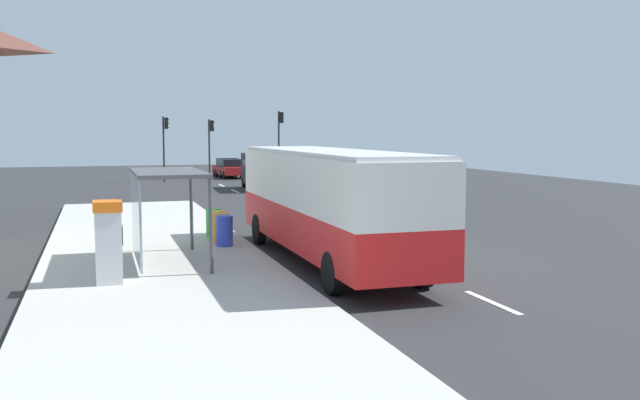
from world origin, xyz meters
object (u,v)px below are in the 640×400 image
sedan_far (228,167)px  recycling_bin_green (214,223)px  traffic_light_median (211,140)px  bus (328,199)px  ticket_machine (109,241)px  recycling_bin_yellow (217,225)px  sedan_near (230,168)px  bus_shelter (156,193)px  recycling_bin_orange (221,228)px  recycling_bin_blue (224,231)px  traffic_light_far_side (165,138)px  traffic_light_near_side (280,134)px  white_van (262,169)px

sedan_far → recycling_bin_green: (-6.50, -33.59, -0.14)m
recycling_bin_green → traffic_light_median: 30.74m
bus → recycling_bin_green: (-2.49, 4.82, -1.19)m
ticket_machine → recycling_bin_yellow: size_ratio=2.04×
sedan_near → bus_shelter: 37.79m
recycling_bin_orange → ticket_machine: bearing=-124.3°
sedan_near → recycling_bin_blue: 35.13m
ticket_machine → traffic_light_far_side: (4.61, 36.03, 2.06)m
ticket_machine → recycling_bin_green: ticket_machine is taller
bus → traffic_light_near_side: bearing=77.9°
recycling_bin_green → traffic_light_far_side: size_ratio=0.20×
sedan_near → bus_shelter: bearing=-103.3°
traffic_light_far_side → recycling_bin_green: bearing=-92.1°
recycling_bin_green → bus_shelter: bus_shelter is taller
white_van → traffic_light_far_side: bearing=120.4°
sedan_far → traffic_light_far_side: bearing=-142.8°
sedan_far → bus: bearing=-96.0°
traffic_light_far_side → bus_shelter: traffic_light_far_side is taller
bus_shelter → traffic_light_near_side: bearing=70.2°
ticket_machine → bus: bearing=16.0°
sedan_near → sedan_far: same height
recycling_bin_blue → recycling_bin_yellow: bearing=90.0°
traffic_light_far_side → traffic_light_median: traffic_light_far_side is taller
recycling_bin_blue → recycling_bin_yellow: (0.00, 1.40, 0.00)m
recycling_bin_green → bus_shelter: size_ratio=0.24×
white_van → recycling_bin_yellow: bearing=-106.8°
white_van → traffic_light_median: (-1.80, 9.82, 1.77)m
ticket_machine → traffic_light_near_side: (13.20, 35.23, 2.33)m
recycling_bin_yellow → recycling_bin_green: same height
bus → traffic_light_far_side: size_ratio=2.28×
bus → recycling_bin_green: bus is taller
traffic_light_far_side → sedan_far: bearing=37.2°
ticket_machine → traffic_light_near_side: bearing=69.5°
recycling_bin_yellow → traffic_light_median: traffic_light_median is taller
recycling_bin_blue → recycling_bin_yellow: 1.40m
traffic_light_far_side → traffic_light_near_side: bearing=-5.3°
white_van → sedan_near: 11.96m
ticket_machine → white_van: bearing=69.9°
sedan_far → recycling_bin_orange: sedan_far is taller
ticket_machine → traffic_light_far_side: traffic_light_far_side is taller
bus → recycling_bin_blue: (-2.49, 2.72, -1.19)m
white_van → traffic_light_far_side: traffic_light_far_side is taller
recycling_bin_blue → traffic_light_median: size_ratio=0.20×
recycling_bin_yellow → white_van: bearing=73.2°
recycling_bin_blue → recycling_bin_orange: bearing=90.0°
white_van → sedan_near: size_ratio=1.18×
recycling_bin_orange → traffic_light_near_side: 31.74m
recycling_bin_yellow → traffic_light_far_side: traffic_light_far_side is taller
bus → bus_shelter: bus is taller
sedan_far → bus_shelter: 38.94m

